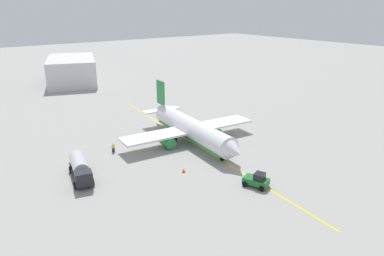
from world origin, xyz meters
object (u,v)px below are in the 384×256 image
Objects in this scene: pushback_tug at (257,180)px; safety_cone_nose at (184,171)px; airplane at (191,129)px; fuel_tanker at (80,168)px; refueling_worker at (113,148)px.

safety_cone_nose is at bearing -149.76° from pushback_tug.
airplane is at bearing 138.44° from safety_cone_nose.
fuel_tanker reaches higher than safety_cone_nose.
pushback_tug is at bearing 24.75° from refueling_worker.
pushback_tug is at bearing -8.48° from airplane.
refueling_worker is (-24.43, -11.26, -0.19)m from pushback_tug.
refueling_worker is 2.55× the size of safety_cone_nose.
pushback_tug is 11.73m from safety_cone_nose.
airplane is at bearing 171.52° from pushback_tug.
pushback_tug is 6.08× the size of safety_cone_nose.
pushback_tug reaches higher than refueling_worker.
airplane is 46.37× the size of safety_cone_nose.
fuel_tanker is (2.12, -22.65, -1.03)m from airplane.
airplane is 13.63m from safety_cone_nose.
fuel_tanker reaches higher than pushback_tug.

